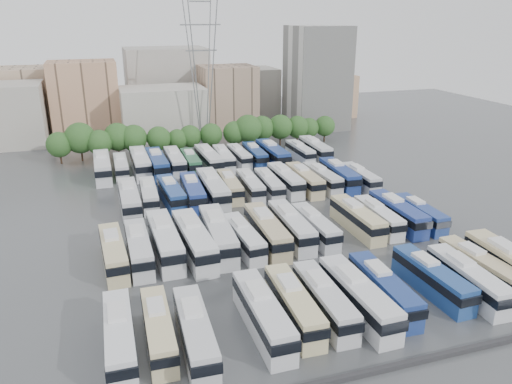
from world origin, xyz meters
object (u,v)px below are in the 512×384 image
object	(u,v)px
bus_r0_s6	(324,300)
bus_r1_s2	(165,240)
bus_r1_s12	(398,213)
bus_r2_s1	(129,199)
bus_r1_s13	(420,213)
bus_r3_s4	(175,161)
bus_r3_s0	(102,167)
bus_r1_s8	(315,226)
bus_r0_s0	(119,336)
bus_r1_s6	(267,230)
bus_r2_s10	(304,179)
bus_r2_s12	(339,175)
electricity_pylon	(202,62)
bus_r2_s7	(250,185)
bus_r2_s13	(360,177)
bus_r2_s3	(171,193)
bus_r2_s9	(285,180)
bus_r3_s9	(255,155)
bus_r3_s10	(272,154)
bus_r1_s10	(357,218)
bus_r2_s2	(149,195)
bus_r3_s7	(224,158)
bus_r0_s2	(195,332)
bus_r3_s2	(140,163)
bus_r3_s6	(209,159)
bus_r0_s11	(467,279)
bus_r1_s7	(291,226)
bus_r3_s12	(300,152)
bus_r2_s11	(322,178)
bus_r1_s4	(218,234)
bus_r2_s5	(213,189)
bus_r0_s12	(479,266)
bus_r1_s0	(113,252)
bus_r3_s3	(157,164)
bus_r0_s1	(158,329)
bus_r1_s1	(139,248)
bus_r1_s5	(244,237)
bus_r3_s13	(315,149)
bus_r0_s7	(358,297)

from	to	relation	value
bus_r0_s6	bus_r1_s2	xyz separation A→B (m)	(-13.36, 18.27, 0.25)
bus_r1_s12	bus_r2_s1	bearing A→B (deg)	154.96
bus_r1_s13	bus_r3_s4	bearing A→B (deg)	129.80
bus_r3_s0	bus_r1_s8	bearing A→B (deg)	-54.28
bus_r0_s0	bus_r1_s6	distance (m)	26.28
bus_r2_s10	bus_r2_s12	world-z (taller)	bus_r2_s12
electricity_pylon	bus_r2_s7	size ratio (longest dim) A/B	3.00
bus_r1_s13	bus_r2_s7	xyz separation A→B (m)	(-19.73, 19.20, 0.06)
bus_r1_s12	bus_r2_s13	distance (m)	17.13
bus_r2_s3	bus_r2_s9	xyz separation A→B (m)	(19.79, 0.85, 0.03)
bus_r1_s6	bus_r2_s12	xyz separation A→B (m)	(20.01, 18.94, -0.05)
bus_r3_s9	bus_r3_s10	distance (m)	3.59
bus_r1_s10	bus_r2_s2	distance (m)	32.68
bus_r2_s12	bus_r3_s7	size ratio (longest dim) A/B	1.09
bus_r0_s2	bus_r1_s2	size ratio (longest dim) A/B	0.88
electricity_pylon	bus_r3_s2	distance (m)	30.45
bus_r3_s4	bus_r3_s6	world-z (taller)	bus_r3_s6
bus_r0_s11	bus_r1_s7	xyz separation A→B (m)	(-13.02, 18.84, 0.11)
bus_r3_s10	bus_r1_s2	bearing A→B (deg)	-128.29
bus_r3_s12	bus_r0_s11	bearing A→B (deg)	-94.01
bus_r1_s13	bus_r2_s11	world-z (taller)	bus_r2_s11
bus_r2_s10	bus_r3_s12	distance (m)	18.99
bus_r0_s2	bus_r3_s0	distance (m)	55.65
bus_r0_s2	bus_r1_s7	world-z (taller)	bus_r1_s7
bus_r2_s12	bus_r3_s10	world-z (taller)	bus_r3_s10
bus_r1_s4	bus_r2_s10	distance (m)	26.67
bus_r1_s2	bus_r2_s5	bearing A→B (deg)	58.08
bus_r0_s6	bus_r2_s9	world-z (taller)	bus_r2_s9
bus_r0_s12	bus_r1_s0	xyz separation A→B (m)	(-39.48, 16.15, 0.09)
bus_r3_s2	bus_r2_s12	bearing A→B (deg)	-29.21
bus_r0_s11	bus_r3_s2	distance (m)	62.65
bus_r2_s1	bus_r2_s12	size ratio (longest dim) A/B	1.01
bus_r2_s3	bus_r3_s3	size ratio (longest dim) A/B	0.90
bus_r0_s2	bus_r1_s7	xyz separation A→B (m)	(16.89, 19.30, 0.11)
bus_r1_s4	bus_r2_s11	bearing A→B (deg)	40.93
bus_r1_s6	bus_r0_s1	bearing A→B (deg)	-132.57
electricity_pylon	bus_r2_s1	size ratio (longest dim) A/B	2.63
bus_r0_s1	bus_r3_s12	bearing A→B (deg)	57.21
bus_r0_s0	bus_r3_s10	world-z (taller)	bus_r3_s10
bus_r1_s7	bus_r1_s12	world-z (taller)	bus_r1_s7
bus_r1_s8	bus_r2_s10	bearing A→B (deg)	70.06
bus_r1_s6	bus_r3_s3	size ratio (longest dim) A/B	0.98
bus_r1_s1	bus_r1_s7	bearing A→B (deg)	0.95
bus_r3_s6	bus_r2_s9	bearing A→B (deg)	-60.39
bus_r1_s5	bus_r3_s13	size ratio (longest dim) A/B	0.89
bus_r0_s1	bus_r1_s0	world-z (taller)	bus_r1_s0
bus_r1_s4	bus_r1_s8	xyz separation A→B (m)	(13.28, -0.73, -0.33)
bus_r0_s7	bus_r1_s10	xyz separation A→B (m)	(9.98, 18.52, -0.11)
bus_r0_s7	bus_r3_s10	size ratio (longest dim) A/B	0.95
bus_r2_s3	bus_r3_s13	xyz separation A→B (m)	(33.01, 17.98, 0.10)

